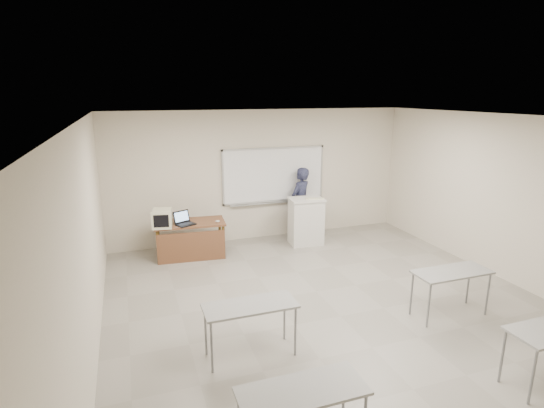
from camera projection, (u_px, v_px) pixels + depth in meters
name	position (u px, v px, depth m)	size (l,w,h in m)	color
floor	(341.00, 316.00, 6.57)	(7.00, 8.00, 0.01)	gray
whiteboard	(274.00, 176.00, 9.91)	(2.48, 0.10, 1.31)	white
student_desks	(396.00, 320.00, 5.16)	(4.40, 2.20, 0.73)	gray
instructor_desk	(191.00, 233.00, 8.77)	(1.44, 0.72, 0.75)	brown
podium	(306.00, 221.00, 9.61)	(0.76, 0.55, 1.07)	silver
crt_monitor	(162.00, 218.00, 8.49)	(0.38, 0.43, 0.36)	beige
laptop	(185.00, 221.00, 8.66)	(0.36, 0.33, 0.27)	black
mouse	(218.00, 221.00, 8.81)	(0.10, 0.07, 0.04)	#B5B6BE
keyboard	(315.00, 199.00, 9.41)	(0.40, 0.13, 0.02)	beige
presenter	(300.00, 202.00, 10.07)	(0.61, 0.40, 1.67)	black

